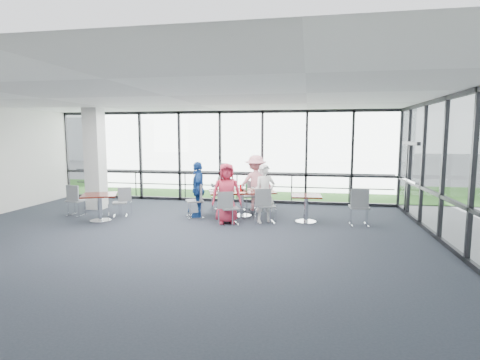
% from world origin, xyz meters
% --- Properties ---
extents(floor, '(12.00, 10.00, 0.02)m').
position_xyz_m(floor, '(0.00, 0.00, -0.01)').
color(floor, '#202730').
rests_on(floor, ground).
extents(ceiling, '(12.00, 10.00, 0.04)m').
position_xyz_m(ceiling, '(0.00, 0.00, 3.20)').
color(ceiling, white).
rests_on(ceiling, ground).
extents(curtain_wall_back, '(12.00, 0.10, 3.20)m').
position_xyz_m(curtain_wall_back, '(0.00, 5.00, 1.60)').
color(curtain_wall_back, white).
rests_on(curtain_wall_back, ground).
extents(curtain_wall_right, '(0.10, 10.00, 3.20)m').
position_xyz_m(curtain_wall_right, '(6.00, 0.00, 1.60)').
color(curtain_wall_right, white).
rests_on(curtain_wall_right, ground).
extents(exit_door, '(0.12, 1.60, 2.10)m').
position_xyz_m(exit_door, '(6.00, 3.75, 1.05)').
color(exit_door, black).
rests_on(exit_door, ground).
extents(structural_column, '(0.50, 0.50, 3.20)m').
position_xyz_m(structural_column, '(-3.60, 3.00, 1.60)').
color(structural_column, silver).
rests_on(structural_column, ground).
extents(apron, '(80.00, 70.00, 0.02)m').
position_xyz_m(apron, '(0.00, 10.00, -0.02)').
color(apron, slate).
rests_on(apron, ground).
extents(grass_strip, '(80.00, 5.00, 0.01)m').
position_xyz_m(grass_strip, '(0.00, 8.00, 0.01)').
color(grass_strip, '#28611E').
rests_on(grass_strip, ground).
extents(hangar_main, '(24.00, 10.00, 6.00)m').
position_xyz_m(hangar_main, '(4.00, 32.00, 3.00)').
color(hangar_main, silver).
rests_on(hangar_main, ground).
extents(hangar_aux, '(10.00, 6.00, 4.00)m').
position_xyz_m(hangar_aux, '(-18.00, 28.00, 2.00)').
color(hangar_aux, silver).
rests_on(hangar_aux, ground).
extents(guard_rail, '(12.00, 0.06, 0.06)m').
position_xyz_m(guard_rail, '(0.00, 5.60, 0.50)').
color(guard_rail, '#2D2D33').
rests_on(guard_rail, ground).
extents(main_table, '(2.10, 1.55, 0.75)m').
position_xyz_m(main_table, '(1.19, 2.72, 0.62)').
color(main_table, '#3E0A09').
rests_on(main_table, ground).
extents(side_table_left, '(1.18, 1.18, 0.75)m').
position_xyz_m(side_table_left, '(-2.53, 1.38, 0.64)').
color(side_table_left, '#3E0A09').
rests_on(side_table_left, ground).
extents(side_table_right, '(0.83, 0.83, 0.75)m').
position_xyz_m(side_table_right, '(3.04, 2.27, 0.62)').
color(side_table_right, '#3E0A09').
rests_on(side_table_right, ground).
extents(diner_near_left, '(0.91, 0.72, 1.62)m').
position_xyz_m(diner_near_left, '(0.94, 1.79, 0.81)').
color(diner_near_left, '#C92C47').
rests_on(diner_near_left, ground).
extents(diner_near_right, '(0.71, 0.66, 1.58)m').
position_xyz_m(diner_near_right, '(1.94, 2.05, 0.79)').
color(diner_near_right, white).
rests_on(diner_near_right, ground).
extents(diner_far_left, '(0.83, 0.65, 1.50)m').
position_xyz_m(diner_far_left, '(0.45, 3.37, 0.75)').
color(diner_far_left, slate).
rests_on(diner_far_left, ground).
extents(diner_far_right, '(1.23, 0.83, 1.74)m').
position_xyz_m(diner_far_right, '(1.46, 3.66, 0.87)').
color(diner_far_right, pink).
rests_on(diner_far_right, ground).
extents(diner_end, '(0.72, 1.04, 1.61)m').
position_xyz_m(diner_end, '(-0.02, 2.35, 0.80)').
color(diner_end, navy).
rests_on(diner_end, ground).
extents(chair_main_nl, '(0.56, 0.56, 0.87)m').
position_xyz_m(chair_main_nl, '(1.05, 1.66, 0.44)').
color(chair_main_nl, slate).
rests_on(chair_main_nl, ground).
extents(chair_main_nr, '(0.57, 0.57, 0.93)m').
position_xyz_m(chair_main_nr, '(1.98, 2.00, 0.46)').
color(chair_main_nr, slate).
rests_on(chair_main_nr, ground).
extents(chair_main_fl, '(0.63, 0.63, 0.94)m').
position_xyz_m(chair_main_fl, '(0.45, 3.49, 0.47)').
color(chair_main_fl, slate).
rests_on(chair_main_fl, ground).
extents(chair_main_fr, '(0.54, 0.54, 0.88)m').
position_xyz_m(chair_main_fr, '(1.27, 3.69, 0.44)').
color(chair_main_fr, slate).
rests_on(chair_main_fr, ground).
extents(chair_main_end, '(0.63, 0.63, 0.96)m').
position_xyz_m(chair_main_end, '(-0.12, 2.31, 0.48)').
color(chair_main_end, slate).
rests_on(chair_main_end, ground).
extents(chair_spare_la, '(0.50, 0.50, 0.90)m').
position_xyz_m(chair_spare_la, '(-3.60, 1.91, 0.45)').
color(chair_spare_la, slate).
rests_on(chair_spare_la, ground).
extents(chair_spare_lb, '(0.52, 0.52, 0.81)m').
position_xyz_m(chair_spare_lb, '(-2.30, 2.05, 0.41)').
color(chair_spare_lb, slate).
rests_on(chair_spare_lb, ground).
extents(chair_spare_r, '(0.51, 0.51, 0.97)m').
position_xyz_m(chair_spare_r, '(4.40, 2.17, 0.48)').
color(chair_spare_r, slate).
rests_on(chair_spare_r, ground).
extents(plate_nl, '(0.26, 0.26, 0.01)m').
position_xyz_m(plate_nl, '(0.86, 2.21, 0.76)').
color(plate_nl, white).
rests_on(plate_nl, main_table).
extents(plate_nr, '(0.25, 0.25, 0.01)m').
position_xyz_m(plate_nr, '(1.79, 2.52, 0.76)').
color(plate_nr, white).
rests_on(plate_nr, main_table).
extents(plate_fl, '(0.24, 0.24, 0.01)m').
position_xyz_m(plate_fl, '(0.66, 2.90, 0.76)').
color(plate_fl, white).
rests_on(plate_fl, main_table).
extents(plate_fr, '(0.25, 0.25, 0.01)m').
position_xyz_m(plate_fr, '(1.56, 3.16, 0.76)').
color(plate_fr, white).
rests_on(plate_fr, main_table).
extents(plate_end, '(0.27, 0.27, 0.01)m').
position_xyz_m(plate_end, '(0.39, 2.49, 0.76)').
color(plate_end, white).
rests_on(plate_end, main_table).
extents(tumbler_a, '(0.07, 0.07, 0.14)m').
position_xyz_m(tumbler_a, '(1.00, 2.43, 0.82)').
color(tumbler_a, white).
rests_on(tumbler_a, main_table).
extents(tumbler_b, '(0.07, 0.07, 0.13)m').
position_xyz_m(tumbler_b, '(1.51, 2.67, 0.82)').
color(tumbler_b, white).
rests_on(tumbler_b, main_table).
extents(tumbler_c, '(0.07, 0.07, 0.14)m').
position_xyz_m(tumbler_c, '(1.14, 2.96, 0.82)').
color(tumbler_c, white).
rests_on(tumbler_c, main_table).
extents(tumbler_d, '(0.07, 0.07, 0.14)m').
position_xyz_m(tumbler_d, '(0.57, 2.36, 0.82)').
color(tumbler_d, white).
rests_on(tumbler_d, main_table).
extents(menu_a, '(0.36, 0.36, 0.00)m').
position_xyz_m(menu_a, '(1.20, 2.31, 0.75)').
color(menu_a, silver).
rests_on(menu_a, main_table).
extents(menu_b, '(0.34, 0.30, 0.00)m').
position_xyz_m(menu_b, '(1.99, 2.73, 0.75)').
color(menu_b, silver).
rests_on(menu_b, main_table).
extents(menu_c, '(0.34, 0.32, 0.00)m').
position_xyz_m(menu_c, '(1.26, 3.09, 0.75)').
color(menu_c, silver).
rests_on(menu_c, main_table).
extents(condiment_caddy, '(0.10, 0.07, 0.04)m').
position_xyz_m(condiment_caddy, '(1.18, 2.78, 0.77)').
color(condiment_caddy, black).
rests_on(condiment_caddy, main_table).
extents(ketchup_bottle, '(0.06, 0.06, 0.18)m').
position_xyz_m(ketchup_bottle, '(1.15, 2.73, 0.84)').
color(ketchup_bottle, '#AA0109').
rests_on(ketchup_bottle, main_table).
extents(green_bottle, '(0.05, 0.05, 0.20)m').
position_xyz_m(green_bottle, '(1.30, 2.82, 0.85)').
color(green_bottle, '#23753B').
rests_on(green_bottle, main_table).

